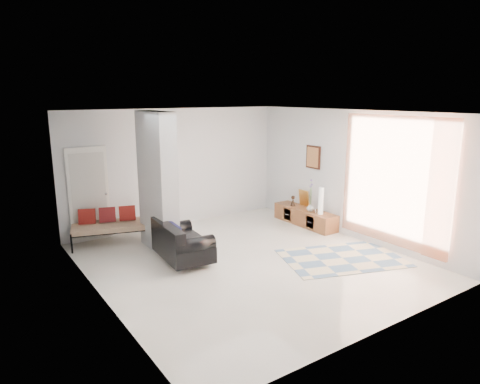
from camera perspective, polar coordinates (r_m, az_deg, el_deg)
floor at (r=8.26m, az=1.12°, el=-9.25°), size 6.00×6.00×0.00m
ceiling at (r=7.66m, az=1.21°, el=10.56°), size 6.00×6.00×0.00m
wall_back at (r=10.38m, az=-8.50°, el=3.25°), size 6.00×0.00×6.00m
wall_front at (r=5.75m, az=18.84°, el=-5.09°), size 6.00×0.00×6.00m
wall_left at (r=6.68m, az=-18.47°, el=-2.61°), size 0.00×6.00×6.00m
wall_right at (r=9.67m, az=14.58°, el=2.26°), size 0.00×6.00×6.00m
partition_column at (r=8.68m, az=-10.97°, el=1.28°), size 0.35×1.20×2.80m
hallway_door at (r=9.71m, az=-19.52°, el=-0.31°), size 0.85×0.06×2.04m
curtain at (r=8.89m, az=19.80°, el=1.35°), size 0.00×2.55×2.55m
wall_art at (r=10.39m, az=9.74°, el=4.60°), size 0.04×0.45×0.55m
media_console at (r=10.56m, az=8.65°, el=-3.26°), size 0.45×1.82×0.80m
loveseat at (r=8.23m, az=-8.00°, el=-6.73°), size 0.89×1.42×0.76m
daybed at (r=9.51m, az=-16.40°, el=-4.13°), size 1.92×1.22×0.77m
area_rug at (r=8.63m, az=13.47°, el=-8.57°), size 2.63×2.17×0.01m
cylinder_lamp at (r=10.04m, az=10.74°, el=-1.16°), size 0.12×0.12×0.63m
bronze_figurine at (r=10.73m, az=7.08°, el=-1.17°), size 0.13×0.13×0.25m
vase at (r=10.29m, az=9.36°, el=-2.05°), size 0.18×0.18×0.18m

